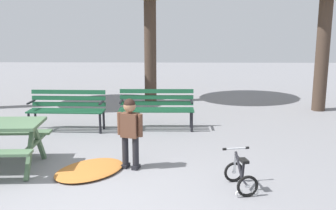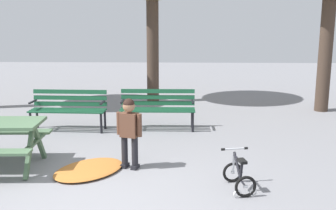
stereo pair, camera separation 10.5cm
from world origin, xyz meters
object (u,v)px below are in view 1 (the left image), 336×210
Objects in this scene: park_bench_far_left at (67,107)px; kids_bicycle at (241,175)px; child_standing at (130,128)px; park_bench_left at (157,106)px.

kids_bicycle is at bearing -43.60° from park_bench_far_left.
kids_bicycle is (3.20, -3.05, -0.31)m from park_bench_far_left.
child_standing is 1.85m from kids_bicycle.
child_standing reaches higher than park_bench_far_left.
park_bench_far_left and park_bench_left have the same top height.
park_bench_left reaches higher than kids_bicycle.
park_bench_left is 1.42× the size of child_standing.
park_bench_far_left is at bearing 125.02° from child_standing.
child_standing is at bearing 154.15° from kids_bicycle.
child_standing is at bearing -97.25° from park_bench_left.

